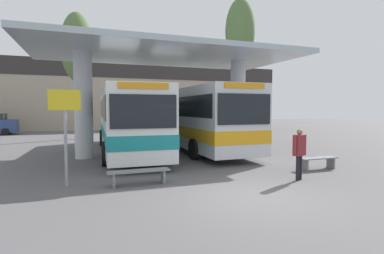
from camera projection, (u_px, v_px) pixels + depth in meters
name	position (u px, v px, depth m)	size (l,w,h in m)	color
ground_plane	(249.00, 196.00, 8.01)	(100.00, 100.00, 0.00)	#565456
townhouse_backdrop	(121.00, 90.00, 33.75)	(40.00, 0.58, 7.63)	tan
station_canopy	(167.00, 67.00, 15.33)	(13.19, 6.91, 5.25)	silver
transit_bus_left_bay	(127.00, 118.00, 16.15)	(3.13, 12.38, 3.27)	white
transit_bus_center_bay	(193.00, 116.00, 17.63)	(2.88, 12.11, 3.40)	silver
waiting_bench_near_pillar	(139.00, 174.00, 9.14)	(1.90, 0.44, 0.46)	slate
waiting_bench_mid_platform	(318.00, 161.00, 11.52)	(1.60, 0.44, 0.46)	slate
info_sign_platform	(65.00, 118.00, 8.84)	(0.90, 0.09, 2.89)	gray
pedestrian_waiting	(299.00, 149.00, 9.74)	(0.61, 0.39, 1.68)	black
poplar_tree_behind_left	(240.00, 33.00, 24.95)	(2.45, 2.45, 11.50)	brown
poplar_tree_behind_right	(77.00, 48.00, 22.86)	(2.40, 2.40, 9.70)	brown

